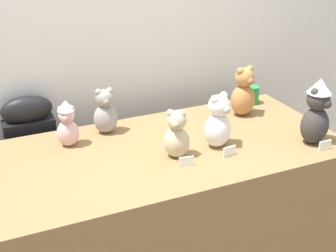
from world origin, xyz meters
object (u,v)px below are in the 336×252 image
party_cup_green (252,95)px  teddy_bear_sand (176,135)px  teddy_bear_ash (105,112)px  teddy_bear_caramel (243,93)px  teddy_bear_snow (218,122)px  display_table (168,211)px  teddy_bear_blush (67,124)px  instrument_case (35,172)px  teddy_bear_charcoal (317,112)px

party_cup_green → teddy_bear_sand: bearing=-148.8°
teddy_bear_ash → teddy_bear_caramel: bearing=-2.5°
teddy_bear_snow → teddy_bear_caramel: bearing=21.2°
teddy_bear_ash → teddy_bear_caramel: 0.80m
teddy_bear_snow → teddy_bear_sand: teddy_bear_snow is taller
teddy_bear_ash → display_table: bearing=-48.7°
teddy_bear_caramel → teddy_bear_snow: bearing=-147.3°
teddy_bear_blush → teddy_bear_ash: bearing=36.8°
teddy_bear_blush → party_cup_green: teddy_bear_blush is taller
instrument_case → teddy_bear_ash: teddy_bear_ash is taller
teddy_bear_ash → teddy_bear_charcoal: teddy_bear_charcoal is taller
teddy_bear_caramel → instrument_case: bearing=154.4°
teddy_bear_snow → teddy_bear_charcoal: teddy_bear_charcoal is taller
teddy_bear_blush → teddy_bear_snow: (0.68, -0.31, 0.01)m
teddy_bear_caramel → teddy_bear_sand: teddy_bear_caramel is taller
teddy_bear_ash → teddy_bear_sand: 0.46m
display_table → teddy_bear_sand: bearing=-92.1°
teddy_bear_caramel → teddy_bear_sand: 0.65m
teddy_bear_blush → teddy_bear_snow: bearing=-6.0°
instrument_case → teddy_bear_ash: (0.37, -0.26, 0.41)m
teddy_bear_sand → display_table: bearing=118.8°
teddy_bear_ash → teddy_bear_caramel: size_ratio=0.86×
display_table → party_cup_green: party_cup_green is taller
display_table → teddy_bear_ash: 0.63m
teddy_bear_ash → teddy_bear_blush: bearing=-157.6°
display_table → instrument_case: 0.83m
teddy_bear_caramel → teddy_bear_ash: bearing=164.6°
teddy_bear_sand → teddy_bear_charcoal: size_ratio=0.71×
instrument_case → teddy_bear_snow: teddy_bear_snow is taller
teddy_bear_charcoal → display_table: bearing=144.8°
display_table → teddy_bear_blush: 0.71m
teddy_bear_blush → teddy_bear_charcoal: (1.15, -0.48, 0.05)m
teddy_bear_blush → teddy_bear_ash: teddy_bear_ash is taller
instrument_case → teddy_bear_sand: size_ratio=3.84×
instrument_case → teddy_bear_charcoal: bearing=-31.6°
teddy_bear_sand → teddy_bear_charcoal: (0.71, -0.15, 0.05)m
teddy_bear_ash → teddy_bear_sand: bearing=-56.7°
display_table → teddy_bear_sand: size_ratio=7.23×
teddy_bear_caramel → teddy_bear_blush: bearing=170.1°
teddy_bear_snow → teddy_bear_ash: teddy_bear_snow is taller
display_table → teddy_bear_blush: (-0.45, 0.23, 0.51)m
teddy_bear_snow → party_cup_green: bearing=20.8°
teddy_bear_ash → teddy_bear_sand: (0.22, -0.40, -0.00)m
teddy_bear_blush → teddy_bear_charcoal: teddy_bear_charcoal is taller
teddy_bear_sand → party_cup_green: (0.72, 0.44, -0.06)m
teddy_bear_charcoal → party_cup_green: size_ratio=3.15×
teddy_bear_charcoal → teddy_bear_caramel: bearing=90.9°
teddy_bear_sand → party_cup_green: 0.85m
teddy_bear_snow → teddy_bear_blush: bearing=135.2°
teddy_bear_ash → party_cup_green: size_ratio=2.29×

